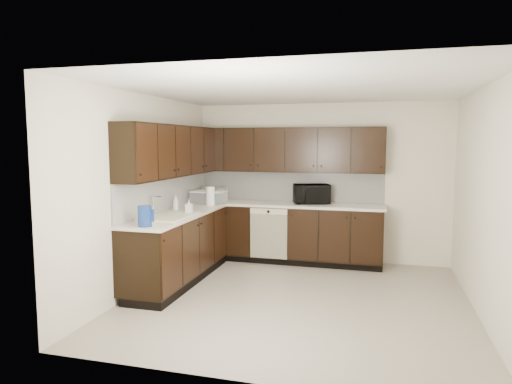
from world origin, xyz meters
TOP-DOWN VIEW (x-y plane):
  - floor at (0.00, 0.00)m, footprint 4.00×4.00m
  - ceiling at (0.00, 0.00)m, footprint 4.00×4.00m
  - wall_back at (0.00, 2.00)m, footprint 4.00×0.02m
  - wall_left at (-2.00, 0.00)m, footprint 0.02×4.00m
  - wall_right at (2.00, 0.00)m, footprint 0.02×4.00m
  - wall_front at (0.00, -2.00)m, footprint 4.00×0.02m
  - lower_cabinets at (-1.01, 1.11)m, footprint 3.00×2.80m
  - countertop at (-1.01, 1.11)m, footprint 3.03×2.83m
  - backsplash at (-1.22, 1.32)m, footprint 3.00×2.80m
  - upper_cabinets at (-1.10, 1.20)m, footprint 3.00×2.80m
  - dishwasher at (-0.70, 1.41)m, footprint 0.58×0.04m
  - sink at (-1.68, -0.01)m, footprint 0.54×0.82m
  - microwave at (-0.10, 1.75)m, footprint 0.63×0.52m
  - soap_bottle_a at (-1.53, 0.29)m, footprint 0.10×0.10m
  - soap_bottle_b at (-1.81, 0.49)m, footprint 0.09×0.10m
  - toaster_oven at (-1.71, 1.76)m, footprint 0.42×0.37m
  - storage_bin at (-1.65, 1.35)m, footprint 0.55×0.45m
  - blue_pitcher at (-1.63, -0.70)m, footprint 0.19×0.19m
  - teal_tumbler at (-1.56, 1.32)m, footprint 0.11×0.11m
  - paper_towel_roll at (-1.55, 1.15)m, footprint 0.15×0.15m

SIDE VIEW (x-z plane):
  - floor at x=0.00m, z-range 0.00..0.00m
  - lower_cabinets at x=-1.01m, z-range -0.04..0.86m
  - dishwasher at x=-0.70m, z-range 0.16..0.94m
  - sink at x=-1.68m, z-range 0.67..1.09m
  - countertop at x=-1.01m, z-range 0.90..0.94m
  - storage_bin at x=-1.65m, z-range 0.94..1.13m
  - soap_bottle_a at x=-1.53m, z-range 0.94..1.13m
  - teal_tumbler at x=-1.56m, z-range 0.94..1.14m
  - soap_bottle_b at x=-1.81m, z-range 0.94..1.15m
  - toaster_oven at x=-1.71m, z-range 0.94..1.16m
  - blue_pitcher at x=-1.63m, z-range 0.94..1.18m
  - paper_towel_roll at x=-1.55m, z-range 0.94..1.22m
  - microwave at x=-0.10m, z-range 0.94..1.24m
  - backsplash at x=-1.22m, z-range 0.94..1.42m
  - wall_back at x=0.00m, z-range 0.00..2.50m
  - wall_left at x=-2.00m, z-range 0.00..2.50m
  - wall_right at x=2.00m, z-range 0.00..2.50m
  - wall_front at x=0.00m, z-range 0.00..2.50m
  - upper_cabinets at x=-1.10m, z-range 1.42..2.12m
  - ceiling at x=0.00m, z-range 2.50..2.50m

